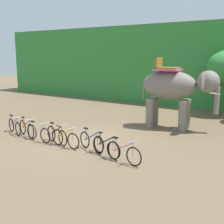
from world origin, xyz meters
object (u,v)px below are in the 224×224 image
elephant (175,88)px  bike_white (38,133)px  bike_red (57,135)px  bike_yellow (65,138)px  bike_black (106,146)px  bike_pink (123,153)px  bike_blue (91,142)px  bike_orange (27,128)px  bike_purple (14,126)px

elephant → bike_white: size_ratio=2.47×
bike_red → bike_yellow: bearing=-16.3°
bike_yellow → bike_black: size_ratio=1.05×
bike_red → bike_pink: same height
elephant → bike_white: bearing=-127.0°
bike_yellow → bike_blue: 1.25m
bike_white → bike_black: (3.72, 0.09, 0.00)m
bike_orange → elephant: bearing=44.8°
bike_white → bike_black: 3.72m
bike_white → bike_pink: (4.67, -0.15, 0.00)m
elephant → bike_pink: bearing=-86.1°
bike_white → bike_red: same height
bike_orange → bike_white: same height
bike_orange → bike_yellow: size_ratio=0.96×
bike_pink → bike_blue: bearing=166.6°
elephant → bike_orange: size_ratio=2.56×
bike_yellow → bike_black: same height
bike_white → bike_red: size_ratio=1.03×
bike_blue → bike_pink: same height
elephant → bike_white: elephant is taller
bike_blue → bike_pink: bearing=-13.4°
bike_red → bike_white: bearing=-166.1°
bike_black → bike_yellow: bearing=-178.3°
bike_white → bike_blue: size_ratio=1.04×
bike_blue → bike_red: bearing=-178.5°
elephant → bike_pink: (0.39, -5.82, -1.82)m
bike_purple → bike_black: (5.71, -0.15, 0.00)m
elephant → bike_black: elephant is taller
bike_red → bike_blue: 1.91m
bike_yellow → bike_black: bearing=1.7°
bike_white → bike_black: same height
bike_yellow → bike_pink: (3.05, -0.18, 0.00)m
bike_blue → bike_orange: bearing=180.0°
bike_black → bike_pink: (0.95, -0.25, 0.00)m
bike_white → bike_black: size_ratio=1.05×
bike_red → bike_orange: bearing=178.6°
bike_red → elephant: bearing=58.4°
bike_yellow → bike_blue: bearing=11.5°
elephant → bike_black: (-0.56, -5.57, -1.82)m
elephant → bike_red: elephant is taller
bike_purple → bike_black: 5.71m
bike_black → bike_blue: bearing=167.8°
bike_red → bike_blue: (1.91, 0.05, 0.00)m
bike_purple → bike_pink: size_ratio=0.96×
elephant → bike_pink: 6.11m
bike_red → bike_pink: size_ratio=0.98×
bike_orange → bike_black: (4.85, -0.19, 0.00)m
bike_orange → bike_blue: size_ratio=1.01×
bike_orange → bike_pink: same height
bike_purple → bike_blue: bearing=0.5°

